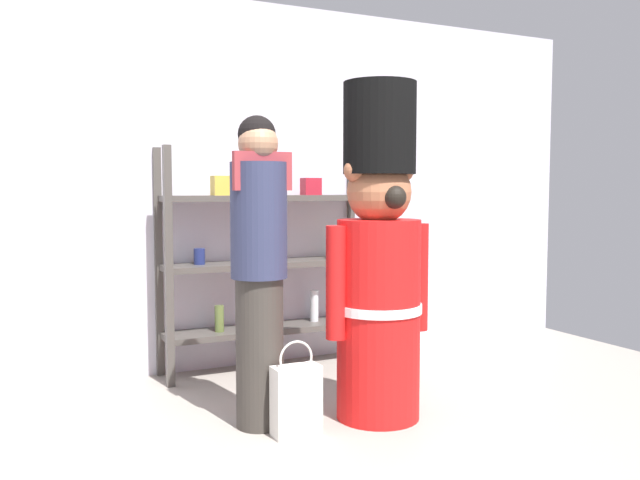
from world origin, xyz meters
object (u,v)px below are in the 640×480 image
(teddy_bear_guard, at_px, (379,264))
(shopping_bag, at_px, (296,399))
(person_shopper, at_px, (259,263))
(merchandise_shelf, at_px, (268,260))

(teddy_bear_guard, height_order, shopping_bag, teddy_bear_guard)
(person_shopper, distance_m, shopping_bag, 0.73)
(teddy_bear_guard, relative_size, person_shopper, 1.11)
(teddy_bear_guard, distance_m, person_shopper, 0.66)
(teddy_bear_guard, bearing_deg, shopping_bag, -174.42)
(merchandise_shelf, relative_size, shopping_bag, 3.12)
(merchandise_shelf, xyz_separation_m, teddy_bear_guard, (0.17, -1.23, 0.09))
(merchandise_shelf, relative_size, teddy_bear_guard, 0.84)
(merchandise_shelf, distance_m, shopping_bag, 1.45)
(merchandise_shelf, distance_m, person_shopper, 1.18)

